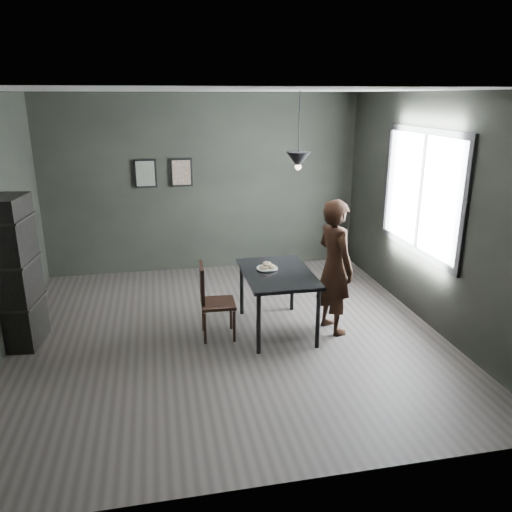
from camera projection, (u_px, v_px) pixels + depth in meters
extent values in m
plane|color=#332F2C|center=(229.00, 334.00, 6.03)|extent=(5.00, 5.00, 0.00)
cube|color=black|center=(204.00, 184.00, 7.93)|extent=(5.00, 0.10, 2.80)
cube|color=silver|center=(224.00, 90.00, 5.17)|extent=(5.00, 5.00, 0.02)
cube|color=white|center=(421.00, 192.00, 6.20)|extent=(0.02, 1.80, 1.40)
cube|color=black|center=(421.00, 192.00, 6.19)|extent=(0.04, 1.96, 1.56)
cube|color=black|center=(277.00, 274.00, 5.92)|extent=(0.80, 1.20, 0.04)
cylinder|color=black|center=(259.00, 324.00, 5.47)|extent=(0.05, 0.05, 0.71)
cylinder|color=black|center=(318.00, 319.00, 5.60)|extent=(0.05, 0.05, 0.71)
cylinder|color=black|center=(242.00, 289.00, 6.48)|extent=(0.05, 0.05, 0.71)
cylinder|color=black|center=(292.00, 285.00, 6.61)|extent=(0.05, 0.05, 0.71)
cylinder|color=silver|center=(267.00, 269.00, 6.01)|extent=(0.23, 0.23, 0.01)
torus|color=beige|center=(270.00, 266.00, 6.02)|extent=(0.11, 0.11, 0.04)
torus|color=beige|center=(264.00, 267.00, 5.98)|extent=(0.11, 0.11, 0.04)
torus|color=beige|center=(267.00, 264.00, 5.99)|extent=(0.16, 0.16, 0.06)
imported|color=black|center=(335.00, 267.00, 5.90)|extent=(0.53, 0.68, 1.63)
cube|color=black|center=(218.00, 303.00, 5.85)|extent=(0.41, 0.41, 0.04)
cube|color=black|center=(202.00, 283.00, 5.74)|extent=(0.05, 0.40, 0.43)
cylinder|color=black|center=(205.00, 329.00, 5.73)|extent=(0.03, 0.03, 0.38)
cylinder|color=black|center=(234.00, 326.00, 5.78)|extent=(0.03, 0.03, 0.38)
cylinder|color=black|center=(203.00, 316.00, 6.05)|extent=(0.03, 0.03, 0.38)
cylinder|color=black|center=(231.00, 314.00, 6.10)|extent=(0.03, 0.03, 0.38)
cube|color=black|center=(18.00, 273.00, 5.54)|extent=(0.40, 0.61, 1.73)
cylinder|color=black|center=(299.00, 126.00, 5.54)|extent=(0.01, 0.01, 0.75)
cone|color=black|center=(298.00, 160.00, 5.66)|extent=(0.28, 0.28, 0.18)
sphere|color=#FFE0B2|center=(298.00, 167.00, 5.68)|extent=(0.07, 0.07, 0.07)
cube|color=black|center=(145.00, 173.00, 7.68)|extent=(0.34, 0.03, 0.44)
cube|color=#425C4E|center=(145.00, 174.00, 7.66)|extent=(0.28, 0.01, 0.38)
cube|color=black|center=(181.00, 172.00, 7.78)|extent=(0.34, 0.03, 0.44)
cube|color=brown|center=(181.00, 173.00, 7.76)|extent=(0.28, 0.01, 0.38)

